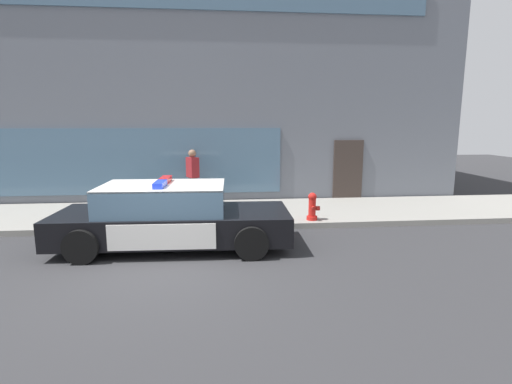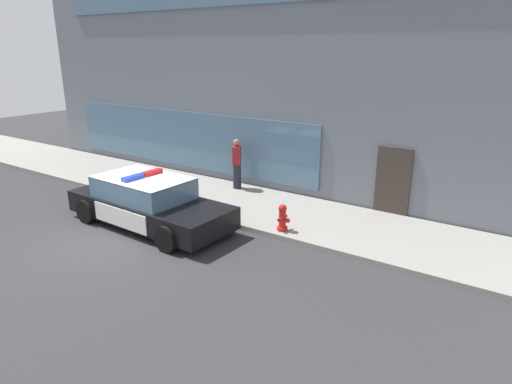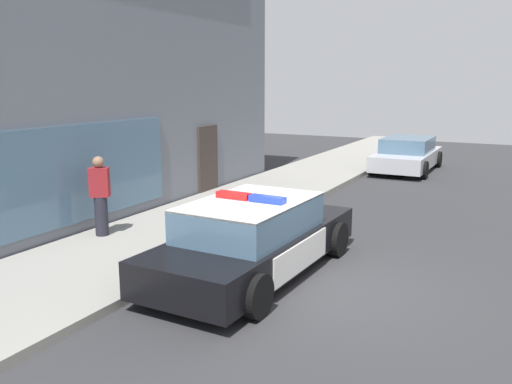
# 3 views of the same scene
# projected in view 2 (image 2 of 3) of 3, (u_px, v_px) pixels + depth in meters

# --- Properties ---
(ground) EXTENTS (48.00, 48.00, 0.00)m
(ground) POSITION_uv_depth(u_px,v_px,m) (111.00, 241.00, 11.59)
(ground) COLOR #303033
(sidewalk) EXTENTS (48.00, 3.24, 0.15)m
(sidewalk) POSITION_uv_depth(u_px,v_px,m) (211.00, 197.00, 14.77)
(sidewalk) COLOR gray
(sidewalk) RESTS_ON ground
(storefront_building) EXTENTS (19.40, 11.11, 9.17)m
(storefront_building) POSITION_uv_depth(u_px,v_px,m) (308.00, 52.00, 19.25)
(storefront_building) COLOR slate
(storefront_building) RESTS_ON ground
(police_cruiser) EXTENTS (5.01, 2.21, 1.49)m
(police_cruiser) POSITION_uv_depth(u_px,v_px,m) (148.00, 202.00, 12.41)
(police_cruiser) COLOR black
(police_cruiser) RESTS_ON ground
(fire_hydrant) EXTENTS (0.34, 0.39, 0.73)m
(fire_hydrant) POSITION_uv_depth(u_px,v_px,m) (283.00, 218.00, 11.75)
(fire_hydrant) COLOR red
(fire_hydrant) RESTS_ON sidewalk
(pedestrian_on_sidewalk) EXTENTS (0.43, 0.48, 1.71)m
(pedestrian_on_sidewalk) POSITION_uv_depth(u_px,v_px,m) (237.00, 164.00, 15.18)
(pedestrian_on_sidewalk) COLOR #23232D
(pedestrian_on_sidewalk) RESTS_ON sidewalk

